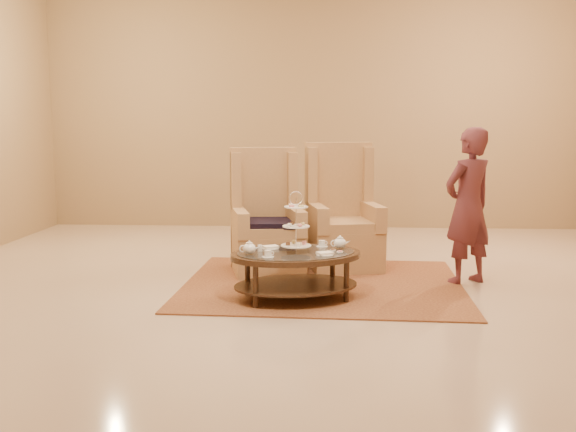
# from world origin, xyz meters

# --- Properties ---
(ground) EXTENTS (8.00, 8.00, 0.00)m
(ground) POSITION_xyz_m (0.00, 0.00, 0.00)
(ground) COLOR beige
(ground) RESTS_ON ground
(ceiling) EXTENTS (8.00, 8.00, 0.02)m
(ceiling) POSITION_xyz_m (0.00, 0.00, 0.00)
(ceiling) COLOR silver
(ceiling) RESTS_ON ground
(wall_back) EXTENTS (8.00, 0.04, 3.50)m
(wall_back) POSITION_xyz_m (0.00, 4.00, 1.75)
(wall_back) COLOR #9C7D55
(wall_back) RESTS_ON ground
(rug) EXTENTS (2.80, 2.36, 0.01)m
(rug) POSITION_xyz_m (0.21, 0.44, 0.01)
(rug) COLOR #A4693A
(rug) RESTS_ON ground
(tea_table) EXTENTS (1.37, 1.12, 0.99)m
(tea_table) POSITION_xyz_m (-0.03, -0.12, 0.36)
(tea_table) COLOR black
(tea_table) RESTS_ON ground
(armchair_left) EXTENTS (0.87, 0.89, 1.33)m
(armchair_left) POSITION_xyz_m (-0.41, 1.01, 0.45)
(armchair_left) COLOR tan
(armchair_left) RESTS_ON ground
(armchair_right) EXTENTS (0.89, 0.91, 1.38)m
(armchair_right) POSITION_xyz_m (0.41, 1.26, 0.46)
(armchair_right) COLOR tan
(armchair_right) RESTS_ON ground
(person) EXTENTS (0.68, 0.62, 1.55)m
(person) POSITION_xyz_m (1.64, 0.60, 0.78)
(person) COLOR #5B272C
(person) RESTS_ON ground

